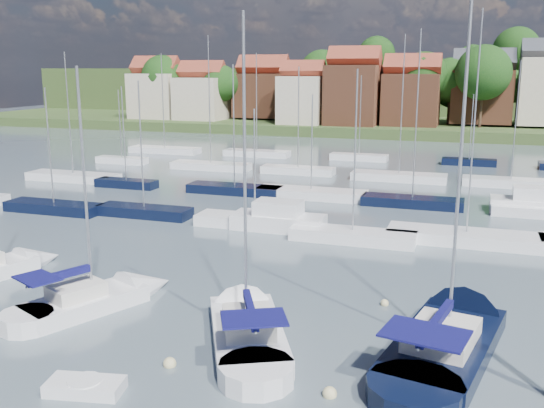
% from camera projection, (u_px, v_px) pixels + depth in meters
% --- Properties ---
extents(ground, '(260.00, 260.00, 0.00)m').
position_uv_depth(ground, '(386.00, 186.00, 62.68)').
color(ground, '#425059').
rests_on(ground, ground).
extents(sailboat_left, '(6.23, 9.72, 13.05)m').
position_uv_depth(sailboat_left, '(102.00, 299.00, 31.04)').
color(sailboat_left, white).
rests_on(sailboat_left, ground).
extents(sailboat_centre, '(7.73, 11.52, 15.46)m').
position_uv_depth(sailboat_centre, '(245.00, 323.00, 28.16)').
color(sailboat_centre, white).
rests_on(sailboat_centre, ground).
extents(sailboat_navy, '(6.15, 14.02, 18.71)m').
position_uv_depth(sailboat_navy, '(455.00, 331.00, 27.26)').
color(sailboat_navy, black).
rests_on(sailboat_navy, ground).
extents(sailboat_far, '(4.91, 8.90, 11.57)m').
position_uv_depth(sailboat_far, '(0.00, 269.00, 35.72)').
color(sailboat_far, white).
rests_on(sailboat_far, ground).
extents(tender, '(3.05, 1.85, 0.62)m').
position_uv_depth(tender, '(85.00, 387.00, 22.73)').
color(tender, white).
rests_on(tender, ground).
extents(buoy_c, '(0.54, 0.54, 0.54)m').
position_uv_depth(buoy_c, '(170.00, 366.00, 24.82)').
color(buoy_c, beige).
rests_on(buoy_c, ground).
extents(buoy_d, '(0.55, 0.55, 0.55)m').
position_uv_depth(buoy_d, '(330.00, 396.00, 22.53)').
color(buoy_d, beige).
rests_on(buoy_d, ground).
extents(buoy_e, '(0.43, 0.43, 0.43)m').
position_uv_depth(buoy_e, '(384.00, 305.00, 31.20)').
color(buoy_e, beige).
rests_on(buoy_e, ground).
extents(marina_field, '(79.62, 41.41, 15.93)m').
position_uv_depth(marina_field, '(399.00, 192.00, 57.51)').
color(marina_field, white).
rests_on(marina_field, ground).
extents(far_shore_town, '(212.46, 90.00, 22.27)m').
position_uv_depth(far_shore_town, '(450.00, 100.00, 146.76)').
color(far_shore_town, '#394824').
rests_on(far_shore_town, ground).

